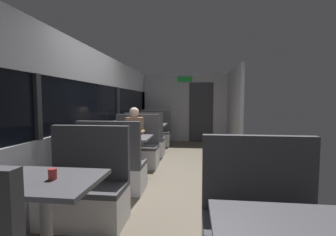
# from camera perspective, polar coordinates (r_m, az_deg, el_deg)

# --- Properties ---
(ground_plane) EXTENTS (3.30, 9.20, 0.02)m
(ground_plane) POSITION_cam_1_polar(r_m,az_deg,el_deg) (4.14, 1.39, -15.61)
(ground_plane) COLOR #665B4C
(carriage_window_panel_left) EXTENTS (0.09, 8.48, 2.30)m
(carriage_window_panel_left) POSITION_cam_1_polar(r_m,az_deg,el_deg) (4.29, -18.27, 0.16)
(carriage_window_panel_left) COLOR #B2B2B7
(carriage_window_panel_left) RESTS_ON ground_plane
(carriage_end_bulkhead) EXTENTS (2.90, 0.11, 2.30)m
(carriage_end_bulkhead) POSITION_cam_1_polar(r_m,az_deg,el_deg) (8.09, 4.53, 2.38)
(carriage_end_bulkhead) COLOR #B2B2B7
(carriage_end_bulkhead) RESTS_ON ground_plane
(carriage_aisle_panel_right) EXTENTS (0.08, 2.40, 2.30)m
(carriage_aisle_panel_right) POSITION_cam_1_polar(r_m,az_deg,el_deg) (6.97, 15.67, 2.05)
(carriage_aisle_panel_right) COLOR #B2B2B7
(carriage_aisle_panel_right) RESTS_ON ground_plane
(dining_table_near_window) EXTENTS (0.90, 0.70, 0.74)m
(dining_table_near_window) POSITION_cam_1_polar(r_m,az_deg,el_deg) (2.31, -27.63, -15.36)
(dining_table_near_window) COLOR #9E9EA3
(dining_table_near_window) RESTS_ON ground_plane
(bench_near_window_facing_entry) EXTENTS (0.95, 0.50, 1.10)m
(bench_near_window_facing_entry) POSITION_cam_1_polar(r_m,az_deg,el_deg) (2.98, -19.50, -16.98)
(bench_near_window_facing_entry) COLOR silver
(bench_near_window_facing_entry) RESTS_ON ground_plane
(dining_table_mid_window) EXTENTS (0.90, 0.70, 0.74)m
(dining_table_mid_window) POSITION_cam_1_polar(r_m,az_deg,el_deg) (4.37, -10.12, -5.79)
(dining_table_mid_window) COLOR #9E9EA3
(dining_table_mid_window) RESTS_ON ground_plane
(bench_mid_window_facing_end) EXTENTS (0.95, 0.50, 1.10)m
(bench_mid_window_facing_end) POSITION_cam_1_polar(r_m,az_deg,el_deg) (3.80, -13.16, -12.21)
(bench_mid_window_facing_end) COLOR silver
(bench_mid_window_facing_end) RESTS_ON ground_plane
(bench_mid_window_facing_entry) EXTENTS (0.95, 0.50, 1.10)m
(bench_mid_window_facing_entry) POSITION_cam_1_polar(r_m,az_deg,el_deg) (5.10, -7.79, -7.91)
(bench_mid_window_facing_entry) COLOR silver
(bench_mid_window_facing_entry) RESTS_ON ground_plane
(dining_table_far_window) EXTENTS (0.90, 0.70, 0.74)m
(dining_table_far_window) POSITION_cam_1_polar(r_m,az_deg,el_deg) (6.62, -4.30, -2.35)
(dining_table_far_window) COLOR #9E9EA3
(dining_table_far_window) RESTS_ON ground_plane
(bench_far_window_facing_end) EXTENTS (0.95, 0.50, 1.10)m
(bench_far_window_facing_end) POSITION_cam_1_polar(r_m,az_deg,el_deg) (5.99, -5.55, -6.07)
(bench_far_window_facing_end) COLOR silver
(bench_far_window_facing_end) RESTS_ON ground_plane
(bench_far_window_facing_entry) EXTENTS (0.95, 0.50, 1.10)m
(bench_far_window_facing_entry) POSITION_cam_1_polar(r_m,az_deg,el_deg) (7.34, -3.25, -4.14)
(bench_far_window_facing_entry) COLOR silver
(bench_far_window_facing_entry) RESTS_ON ground_plane
(bench_front_aisle_facing_entry) EXTENTS (0.95, 0.50, 1.10)m
(bench_front_aisle_facing_entry) POSITION_cam_1_polar(r_m,az_deg,el_deg) (2.24, 21.82, -24.56)
(bench_front_aisle_facing_entry) COLOR silver
(bench_front_aisle_facing_entry) RESTS_ON ground_plane
(seated_passenger) EXTENTS (0.47, 0.55, 1.26)m
(seated_passenger) POSITION_cam_1_polar(r_m,az_deg,el_deg) (4.99, -8.02, -5.73)
(seated_passenger) COLOR #26262D
(seated_passenger) RESTS_ON ground_plane
(coffee_cup_primary) EXTENTS (0.07, 0.07, 0.09)m
(coffee_cup_primary) POSITION_cam_1_polar(r_m,az_deg,el_deg) (2.23, -26.19, -12.08)
(coffee_cup_primary) COLOR #B23333
(coffee_cup_primary) RESTS_ON dining_table_near_window
(coffee_cup_secondary) EXTENTS (0.07, 0.07, 0.09)m
(coffee_cup_secondary) POSITION_cam_1_polar(r_m,az_deg,el_deg) (6.43, -3.61, -1.23)
(coffee_cup_secondary) COLOR #B23333
(coffee_cup_secondary) RESTS_ON dining_table_far_window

